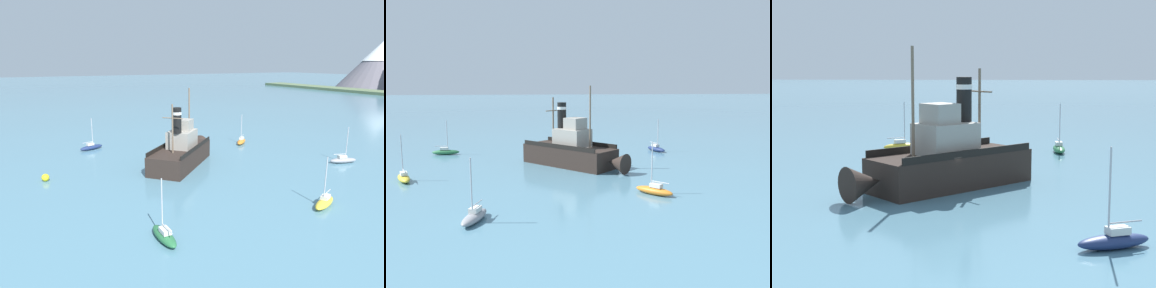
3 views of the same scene
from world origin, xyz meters
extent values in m
plane|color=teal|center=(0.00, 0.00, 0.00)|extent=(600.00, 600.00, 0.00)
cube|color=#2D231E|center=(1.44, -0.35, 1.20)|extent=(11.45, 11.73, 2.40)
cone|color=#2D231E|center=(-3.52, 4.87, 1.20)|extent=(3.36, 3.36, 2.35)
cube|color=#9E998E|center=(1.09, 0.01, 3.50)|extent=(4.93, 4.97, 2.20)
cube|color=#9E998E|center=(0.75, 0.37, 5.30)|extent=(2.97, 2.97, 1.40)
cylinder|color=black|center=(2.27, -1.23, 6.20)|extent=(1.10, 1.10, 3.20)
cylinder|color=silver|center=(2.27, -1.23, 7.10)|extent=(1.16, 1.16, 0.35)
cylinder|color=#75604C|center=(-0.83, 2.04, 6.15)|extent=(0.20, 0.20, 7.50)
cylinder|color=#75604C|center=(3.30, -2.31, 5.40)|extent=(0.20, 0.20, 6.00)
cylinder|color=#75604C|center=(3.30, -2.31, 6.72)|extent=(1.97, 1.88, 0.12)
cube|color=black|center=(-0.12, -1.84, 2.65)|extent=(7.94, 8.35, 0.50)
cube|color=black|center=(3.00, 1.13, 2.65)|extent=(7.94, 8.35, 0.50)
ellipsoid|color=#286B3D|center=(18.34, -9.84, 0.35)|extent=(3.82, 1.16, 0.70)
cube|color=silver|center=(18.54, -9.84, 0.88)|extent=(1.11, 0.66, 0.36)
cylinder|color=#B7B7BC|center=(18.04, -9.84, 2.80)|extent=(0.10, 0.10, 4.20)
cylinder|color=#B7B7BC|center=(18.94, -9.83, 1.25)|extent=(1.80, 0.11, 0.08)
ellipsoid|color=gold|center=(19.46, 6.06, 0.35)|extent=(2.55, 3.92, 0.70)
cube|color=silver|center=(19.38, 6.24, 0.88)|extent=(1.03, 1.27, 0.36)
cylinder|color=#B7B7BC|center=(19.58, 5.79, 2.80)|extent=(0.10, 0.10, 4.20)
cylinder|color=#B7B7BC|center=(19.22, 6.61, 1.25)|extent=(0.80, 1.68, 0.08)
ellipsoid|color=navy|center=(-12.53, -9.10, 0.35)|extent=(2.39, 3.94, 0.70)
cube|color=silver|center=(-12.45, -9.28, 0.88)|extent=(0.99, 1.26, 0.36)
cylinder|color=#B7B7BC|center=(-12.63, -8.82, 2.80)|extent=(0.10, 0.10, 4.20)
cylinder|color=#B7B7BC|center=(-12.31, -9.66, 1.25)|extent=(0.72, 1.71, 0.08)
camera|label=1|loc=(40.42, -18.85, 13.33)|focal=32.00mm
camera|label=2|loc=(6.12, 49.35, 10.27)|focal=38.00mm
camera|label=3|loc=(-39.81, -3.41, 8.66)|focal=55.00mm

